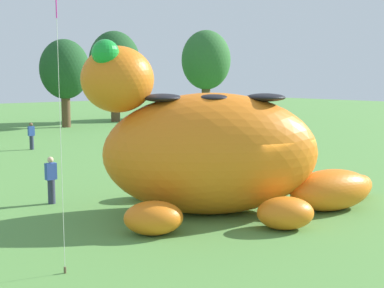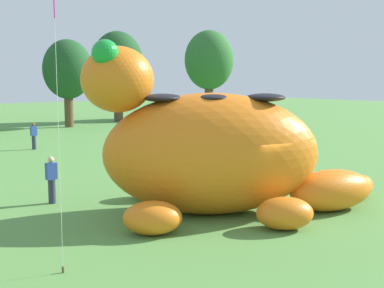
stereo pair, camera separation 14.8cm
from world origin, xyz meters
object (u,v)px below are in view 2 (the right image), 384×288
at_px(giant_inflatable_creature, 212,152).
at_px(spectator_wandering, 34,136).
at_px(spectator_by_cars, 52,180).
at_px(spectator_far_side, 158,133).

relative_size(giant_inflatable_creature, spectator_wandering, 6.34).
distance_m(giant_inflatable_creature, spectator_by_cars, 5.99).
bearing_deg(spectator_wandering, giant_inflatable_creature, -95.08).
height_order(spectator_wandering, spectator_far_side, same).
relative_size(spectator_wandering, spectator_far_side, 1.00).
distance_m(giant_inflatable_creature, spectator_wandering, 18.81).
height_order(giant_inflatable_creature, spectator_far_side, giant_inflatable_creature).
relative_size(giant_inflatable_creature, spectator_by_cars, 6.34).
relative_size(spectator_by_cars, spectator_far_side, 1.00).
height_order(giant_inflatable_creature, spectator_wandering, giant_inflatable_creature).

